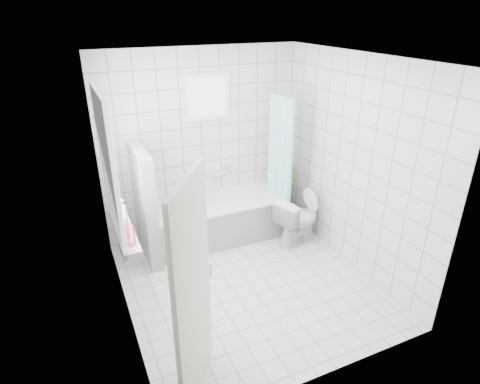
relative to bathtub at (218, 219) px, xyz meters
name	(u,v)px	position (x,y,z in m)	size (l,w,h in m)	color
ground	(247,282)	(-0.07, -1.12, -0.29)	(3.00, 3.00, 0.00)	white
ceiling	(250,58)	(-0.07, -1.12, 2.31)	(3.00, 3.00, 0.00)	white
wall_back	(202,145)	(-0.07, 0.38, 1.01)	(2.80, 0.02, 2.60)	white
wall_front	(332,256)	(-0.07, -2.62, 1.01)	(2.80, 0.02, 2.60)	white
wall_left	(115,209)	(-1.47, -1.12, 1.01)	(0.02, 3.00, 2.60)	white
wall_right	(353,165)	(1.33, -1.12, 1.01)	(0.02, 3.00, 2.60)	white
window_left	(111,168)	(-1.42, -0.82, 1.31)	(0.01, 0.90, 1.40)	white
window_back	(208,97)	(0.03, 0.33, 1.66)	(0.50, 0.01, 0.50)	white
window_sill	(125,232)	(-1.38, -0.82, 0.57)	(0.18, 1.02, 0.08)	white
door	(193,296)	(-1.09, -2.28, 0.71)	(0.04, 0.80, 2.00)	silver
bathtub	(218,219)	(0.00, 0.00, 0.00)	(1.88, 0.77, 0.58)	white
partition_wall	(145,205)	(-1.01, -0.05, 0.46)	(0.15, 0.85, 1.50)	white
tiled_ledge	(283,198)	(1.20, 0.25, -0.02)	(0.40, 0.24, 0.55)	white
toilet	(298,220)	(0.96, -0.57, 0.05)	(0.39, 0.68, 0.69)	white
curtain_rod	(278,93)	(0.88, -0.02, 1.71)	(0.02, 0.02, 0.80)	silver
shower_curtain	(280,160)	(0.88, -0.16, 0.81)	(0.14, 0.48, 1.78)	#56FFFD
tub_faucet	(215,174)	(0.10, 0.33, 0.56)	(0.18, 0.06, 0.06)	silver
sill_bottles	(125,221)	(-1.37, -0.87, 0.73)	(0.17, 0.76, 0.31)	#38ECFE
ledge_bottles	(284,176)	(1.18, 0.21, 0.38)	(0.19, 0.19, 0.27)	yellow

